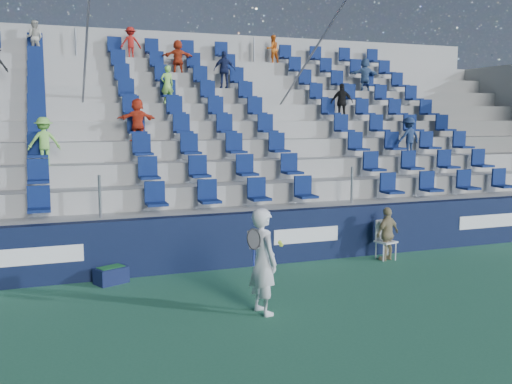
{
  "coord_description": "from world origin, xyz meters",
  "views": [
    {
      "loc": [
        -3.99,
        -8.64,
        3.27
      ],
      "look_at": [
        0.2,
        2.8,
        1.7
      ],
      "focal_mm": 40.0,
      "sensor_mm": 36.0,
      "label": 1
    }
  ],
  "objects": [
    {
      "name": "line_judge_chair",
      "position": [
        3.34,
        2.65,
        0.52
      ],
      "size": [
        0.49,
        0.5,
        0.92
      ],
      "color": "white",
      "rests_on": "ground"
    },
    {
      "name": "grandstand",
      "position": [
        0.0,
        8.24,
        2.14
      ],
      "size": [
        24.0,
        8.17,
        6.63
      ],
      "color": "#9A9A95",
      "rests_on": "ground"
    },
    {
      "name": "ground",
      "position": [
        0.0,
        0.0,
        0.0
      ],
      "size": [
        70.0,
        70.0,
        0.0
      ],
      "primitive_type": "plane",
      "color": "#2F6F4F",
      "rests_on": "ground"
    },
    {
      "name": "sponsor_wall",
      "position": [
        0.0,
        3.15,
        0.6
      ],
      "size": [
        24.0,
        0.32,
        1.2
      ],
      "color": "#0E1634",
      "rests_on": "ground"
    },
    {
      "name": "ball_bin",
      "position": [
        -2.9,
        2.75,
        0.19
      ],
      "size": [
        0.72,
        0.61,
        0.34
      ],
      "color": "#10183D",
      "rests_on": "ground"
    },
    {
      "name": "tennis_player",
      "position": [
        -0.68,
        0.07,
        0.9
      ],
      "size": [
        0.69,
        0.73,
        1.8
      ],
      "color": "silver",
      "rests_on": "ground"
    },
    {
      "name": "line_judge",
      "position": [
        3.34,
        2.5,
        0.62
      ],
      "size": [
        0.79,
        0.52,
        1.24
      ],
      "primitive_type": "imported",
      "rotation": [
        0.0,
        0.0,
        3.47
      ],
      "color": "tan",
      "rests_on": "ground"
    }
  ]
}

